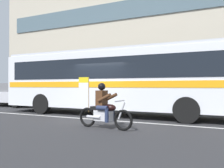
{
  "coord_description": "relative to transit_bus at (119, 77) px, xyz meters",
  "views": [
    {
      "loc": [
        5.39,
        -9.62,
        1.47
      ],
      "look_at": [
        1.12,
        -0.91,
        1.54
      ],
      "focal_mm": 38.41,
      "sensor_mm": 36.0,
      "label": 1
    }
  ],
  "objects": [
    {
      "name": "motorcycle_with_rider",
      "position": [
        1.08,
        -3.58,
        -1.22
      ],
      "size": [
        2.19,
        0.65,
        1.78
      ],
      "color": "black",
      "rests_on": "ground_plane"
    },
    {
      "name": "transit_bus",
      "position": [
        0.0,
        0.0,
        0.0
      ],
      "size": [
        12.52,
        2.63,
        3.22
      ],
      "color": "silver",
      "rests_on": "ground_plane"
    },
    {
      "name": "ground_plane",
      "position": [
        -0.45,
        -1.19,
        -1.88
      ],
      "size": [
        60.0,
        60.0,
        0.0
      ],
      "primitive_type": "plane",
      "color": "#2B2B2D"
    },
    {
      "name": "parked_sedan_curbside",
      "position": [
        -9.18,
        1.39,
        -1.03
      ],
      "size": [
        4.61,
        1.93,
        1.64
      ],
      "color": "silver",
      "rests_on": "ground_plane"
    },
    {
      "name": "office_building_facade",
      "position": [
        -0.45,
        6.19,
        3.26
      ],
      "size": [
        28.0,
        0.89,
        10.28
      ],
      "color": "#B2A893",
      "rests_on": "ground_plane"
    },
    {
      "name": "fire_hydrant",
      "position": [
        1.66,
        2.81,
        -1.37
      ],
      "size": [
        0.22,
        0.3,
        0.75
      ],
      "color": "#4C8C3F",
      "rests_on": "sidewalk_curb"
    },
    {
      "name": "sidewalk_curb",
      "position": [
        -0.45,
        3.91,
        -1.81
      ],
      "size": [
        28.0,
        3.8,
        0.15
      ],
      "primitive_type": "cube",
      "color": "gray",
      "rests_on": "ground_plane"
    },
    {
      "name": "lane_center_stripe",
      "position": [
        -0.45,
        -1.79,
        -1.88
      ],
      "size": [
        26.6,
        0.14,
        0.01
      ],
      "primitive_type": "cube",
      "color": "silver",
      "rests_on": "ground_plane"
    }
  ]
}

